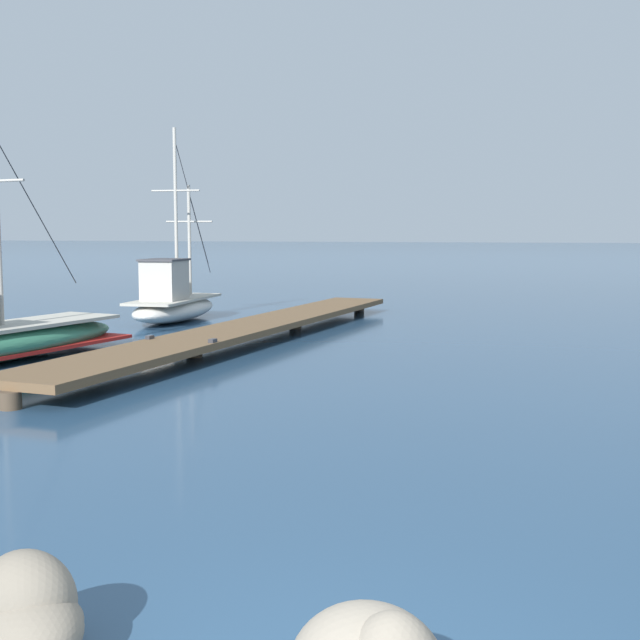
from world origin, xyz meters
TOP-DOWN VIEW (x-y plane):
  - floating_dock at (-6.59, 15.24)m, footprint 3.19×17.78m
  - fishing_boat_0 at (-10.69, 18.83)m, footprint 2.13×5.77m
  - shore_rock_near_right at (-2.17, 0.08)m, footprint 1.21×1.16m

SIDE VIEW (x-z plane):
  - shore_rock_near_right at x=-2.17m, z-range -0.08..0.62m
  - floating_dock at x=-6.59m, z-range 0.10..0.63m
  - fishing_boat_0 at x=-10.69m, z-range -2.40..3.68m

